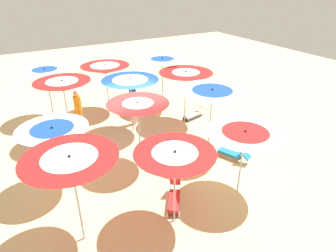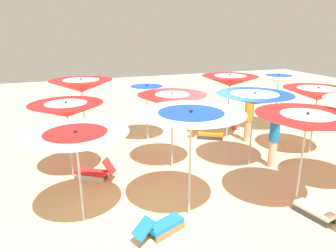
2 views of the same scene
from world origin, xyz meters
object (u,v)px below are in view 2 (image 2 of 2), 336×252
at_px(beach_umbrella_3, 147,90).
at_px(beachgoer_0, 274,137).
at_px(beach_umbrella_4, 172,101).
at_px(beach_umbrella_5, 191,120).
at_px(beach_umbrella_8, 307,123).
at_px(beach_umbrella_9, 278,79).
at_px(beach_umbrella_1, 67,110).
at_px(lounger_2, 319,211).
at_px(beach_umbrella_0, 82,86).
at_px(lounger_0, 162,226).
at_px(beachgoer_1, 248,118).
at_px(beach_ball, 235,125).
at_px(beach_umbrella_10, 318,94).
at_px(lounger_1, 208,134).
at_px(beach_umbrella_2, 76,140).
at_px(lounger_3, 94,172).
at_px(beach_umbrella_7, 254,99).
at_px(beach_umbrella_6, 230,81).

relative_size(beach_umbrella_3, beachgoer_0, 1.16).
relative_size(beach_umbrella_4, beach_umbrella_5, 0.94).
height_order(beach_umbrella_8, beach_umbrella_9, beach_umbrella_9).
xyz_separation_m(beach_umbrella_4, beachgoer_0, (-2.91, 1.04, -1.13)).
height_order(beach_umbrella_1, lounger_2, beach_umbrella_1).
bearing_deg(beach_umbrella_0, lounger_0, 99.62).
height_order(lounger_2, beachgoer_1, beachgoer_1).
bearing_deg(beach_ball, beach_umbrella_1, 18.30).
xyz_separation_m(beach_umbrella_10, lounger_1, (2.61, -2.54, -1.88)).
relative_size(beach_umbrella_10, lounger_0, 1.89).
height_order(beach_umbrella_1, beachgoer_0, beach_umbrella_1).
bearing_deg(beach_umbrella_3, beach_umbrella_1, 37.87).
relative_size(beach_umbrella_2, lounger_3, 1.89).
height_order(beach_umbrella_7, beach_umbrella_9, beach_umbrella_9).
bearing_deg(beach_umbrella_4, beach_umbrella_5, 77.91).
relative_size(beach_umbrella_3, beachgoer_1, 1.20).
height_order(beach_umbrella_8, lounger_1, beach_umbrella_8).
bearing_deg(beach_umbrella_0, beachgoer_1, 165.58).
height_order(beach_umbrella_6, beach_ball, beach_umbrella_6).
height_order(beach_umbrella_3, beach_umbrella_7, beach_umbrella_7).
distance_m(beach_umbrella_4, beach_umbrella_5, 2.60).
height_order(beach_umbrella_9, lounger_1, beach_umbrella_9).
relative_size(lounger_2, beachgoer_0, 0.73).
distance_m(beach_umbrella_8, lounger_3, 5.73).
xyz_separation_m(beach_umbrella_7, lounger_2, (0.18, 2.99, -1.94)).
xyz_separation_m(beach_umbrella_3, beach_umbrella_9, (-5.33, 0.71, 0.25)).
bearing_deg(beach_umbrella_5, beach_umbrella_4, -102.09).
height_order(beach_umbrella_2, beach_umbrella_3, beach_umbrella_3).
bearing_deg(beachgoer_0, beach_umbrella_9, -108.86).
bearing_deg(beach_umbrella_10, beach_umbrella_3, -33.70).
height_order(beach_umbrella_0, beach_umbrella_1, beach_umbrella_0).
relative_size(beach_umbrella_1, beach_umbrella_2, 1.03).
relative_size(beach_umbrella_2, beachgoer_1, 1.22).
height_order(beach_umbrella_0, beach_umbrella_7, beach_umbrella_0).
relative_size(beach_umbrella_6, beachgoer_0, 1.36).
bearing_deg(beach_ball, beach_umbrella_10, 107.42).
distance_m(beach_umbrella_8, lounger_0, 3.88).
height_order(beach_umbrella_8, beachgoer_1, beach_umbrella_8).
bearing_deg(beach_umbrella_7, beach_umbrella_8, 82.86).
bearing_deg(beach_umbrella_8, beach_umbrella_3, -70.85).
bearing_deg(beach_umbrella_8, beach_umbrella_7, -97.14).
relative_size(beach_umbrella_9, beachgoer_0, 1.29).
bearing_deg(beach_umbrella_2, beach_umbrella_6, -147.74).
xyz_separation_m(lounger_0, beach_ball, (-5.21, -5.62, -0.02)).
bearing_deg(beach_ball, beach_umbrella_5, 49.57).
bearing_deg(beach_umbrella_10, beachgoer_1, -51.92).
height_order(beach_umbrella_8, beach_ball, beach_umbrella_8).
bearing_deg(lounger_1, lounger_0, -94.36).
distance_m(beach_umbrella_1, beach_umbrella_6, 6.01).
bearing_deg(beach_umbrella_2, beachgoer_0, -171.13).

